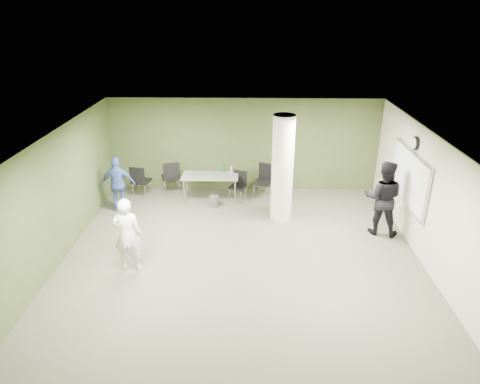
{
  "coord_description": "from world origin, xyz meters",
  "views": [
    {
      "loc": [
        0.16,
        -8.25,
        5.24
      ],
      "look_at": [
        -0.06,
        1.0,
        1.18
      ],
      "focal_mm": 32.0,
      "sensor_mm": 36.0,
      "label": 1
    }
  ],
  "objects_px": {
    "man_black": "(383,198)",
    "man_blue": "(118,184)",
    "woman_white": "(127,235)",
    "folding_table": "(211,177)",
    "chair_back_left": "(140,179)"
  },
  "relations": [
    {
      "from": "folding_table",
      "to": "woman_white",
      "type": "distance_m",
      "value": 3.91
    },
    {
      "from": "woman_white",
      "to": "man_black",
      "type": "xyz_separation_m",
      "value": [
        5.78,
        1.76,
        0.11
      ]
    },
    {
      "from": "woman_white",
      "to": "folding_table",
      "type": "bearing_deg",
      "value": -113.63
    },
    {
      "from": "chair_back_left",
      "to": "man_blue",
      "type": "bearing_deg",
      "value": 81.59
    },
    {
      "from": "man_black",
      "to": "man_blue",
      "type": "xyz_separation_m",
      "value": [
        -6.8,
        1.11,
        -0.17
      ]
    },
    {
      "from": "man_black",
      "to": "man_blue",
      "type": "distance_m",
      "value": 6.89
    },
    {
      "from": "chair_back_left",
      "to": "man_black",
      "type": "relative_size",
      "value": 0.51
    },
    {
      "from": "folding_table",
      "to": "woman_white",
      "type": "height_order",
      "value": "woman_white"
    },
    {
      "from": "woman_white",
      "to": "man_black",
      "type": "height_order",
      "value": "man_black"
    },
    {
      "from": "folding_table",
      "to": "man_black",
      "type": "relative_size",
      "value": 0.85
    },
    {
      "from": "chair_back_left",
      "to": "man_black",
      "type": "xyz_separation_m",
      "value": [
        6.46,
        -2.01,
        0.38
      ]
    },
    {
      "from": "man_black",
      "to": "man_blue",
      "type": "height_order",
      "value": "man_black"
    },
    {
      "from": "man_black",
      "to": "man_blue",
      "type": "relative_size",
      "value": 1.22
    },
    {
      "from": "man_black",
      "to": "folding_table",
      "type": "bearing_deg",
      "value": -6.02
    },
    {
      "from": "woman_white",
      "to": "chair_back_left",
      "type": "bearing_deg",
      "value": -82.08
    }
  ]
}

